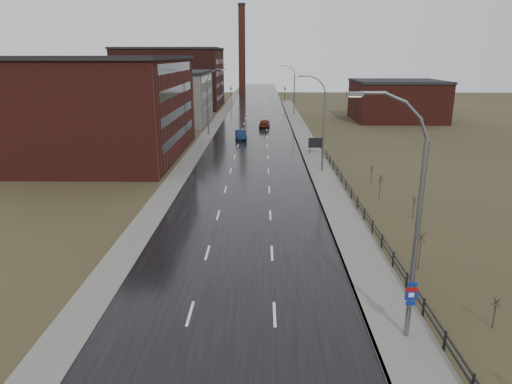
{
  "coord_description": "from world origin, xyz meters",
  "views": [
    {
      "loc": [
        1.64,
        -17.8,
        13.54
      ],
      "look_at": [
        1.08,
        17.29,
        3.0
      ],
      "focal_mm": 32.0,
      "sensor_mm": 36.0,
      "label": 1
    }
  ],
  "objects_px": {
    "car_far": "(264,123)",
    "billboard": "(316,143)",
    "streetlight_main": "(411,225)",
    "car_near": "(241,135)"
  },
  "relations": [
    {
      "from": "streetlight_main",
      "to": "car_far",
      "type": "bearing_deg",
      "value": 95.46
    },
    {
      "from": "car_far",
      "to": "billboard",
      "type": "bearing_deg",
      "value": 110.31
    },
    {
      "from": "car_near",
      "to": "car_far",
      "type": "height_order",
      "value": "car_far"
    },
    {
      "from": "streetlight_main",
      "to": "car_far",
      "type": "distance_m",
      "value": 69.59
    },
    {
      "from": "billboard",
      "to": "car_far",
      "type": "relative_size",
      "value": 0.51
    },
    {
      "from": "streetlight_main",
      "to": "car_near",
      "type": "distance_m",
      "value": 56.81
    },
    {
      "from": "streetlight_main",
      "to": "billboard",
      "type": "bearing_deg",
      "value": 89.18
    },
    {
      "from": "streetlight_main",
      "to": "car_near",
      "type": "height_order",
      "value": "streetlight_main"
    },
    {
      "from": "billboard",
      "to": "car_far",
      "type": "distance_m",
      "value": 26.44
    },
    {
      "from": "car_near",
      "to": "streetlight_main",
      "type": "bearing_deg",
      "value": -86.33
    }
  ]
}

